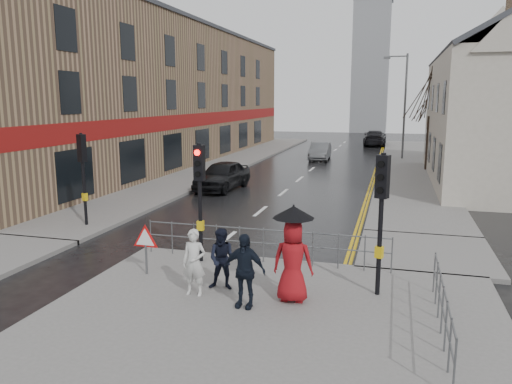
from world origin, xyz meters
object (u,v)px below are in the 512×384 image
Objects in this scene: pedestrian_b at (223,259)px; pedestrian_d at (244,270)px; pedestrian_a at (194,262)px; car_parked at (222,175)px; car_mid at (320,151)px; pedestrian_with_umbrella at (293,252)px.

pedestrian_d is at bearing -54.51° from pedestrian_b.
pedestrian_a is at bearing -142.25° from pedestrian_b.
car_parked reaches higher than car_mid.
pedestrian_a is 1.05× the size of pedestrian_b.
pedestrian_with_umbrella reaches higher than pedestrian_d.
pedestrian_b is (0.54, 0.53, -0.04)m from pedestrian_a.
car_parked is 14.80m from car_mid.
pedestrian_a is 28.71m from car_mid.
pedestrian_with_umbrella is (2.32, 0.27, 0.38)m from pedestrian_a.
car_parked is (-6.63, 13.93, -0.56)m from pedestrian_with_umbrella.
pedestrian_a is 0.71× the size of pedestrian_with_umbrella.
car_mid is at bearing 83.18° from car_parked.
car_parked is (-4.84, 13.67, -0.14)m from pedestrian_b.
pedestrian_d is at bearing -14.66° from pedestrian_a.
pedestrian_d is 15.61m from car_parked.
pedestrian_d reaches higher than pedestrian_b.
pedestrian_with_umbrella is at bearing -85.25° from car_mid.
pedestrian_with_umbrella reaches higher than car_mid.
pedestrian_with_umbrella is 0.51× the size of car_parked.
pedestrian_with_umbrella is at bearing 6.35° from pedestrian_a.
car_parked is at bearing 114.53° from pedestrian_d.
pedestrian_d is (1.34, -0.34, 0.05)m from pedestrian_a.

